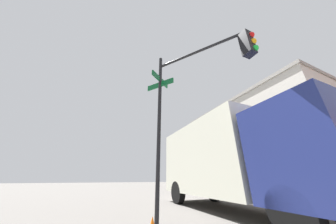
# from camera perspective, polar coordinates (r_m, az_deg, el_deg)

# --- Properties ---
(traffic_signal_near) EXTENTS (3.07, 2.30, 5.48)m
(traffic_signal_near) POSITION_cam_1_polar(r_m,az_deg,el_deg) (4.94, 10.61, 11.20)
(traffic_signal_near) COLOR black
(traffic_signal_near) RESTS_ON ground_plane
(building_stucco) EXTENTS (19.47, 18.92, 11.67)m
(building_stucco) POSITION_cam_1_polar(r_m,az_deg,el_deg) (29.91, 35.77, -10.26)
(building_stucco) COLOR #BCB7AD
(building_stucco) RESTS_ON ground_plane
(box_truck_second) EXTENTS (7.79, 2.65, 3.54)m
(box_truck_second) POSITION_cam_1_polar(r_m,az_deg,el_deg) (7.20, 20.96, -15.84)
(box_truck_second) COLOR navy
(box_truck_second) RESTS_ON ground_plane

